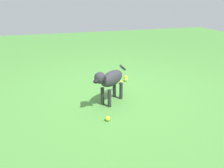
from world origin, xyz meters
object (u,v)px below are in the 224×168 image
object	(u,v)px
tennis_ball_2	(126,77)
tennis_ball_3	(108,119)
tennis_ball_0	(126,80)
dog	(110,80)
tennis_ball_1	(121,82)

from	to	relation	value
tennis_ball_2	tennis_ball_3	xyz separation A→B (m)	(0.79, 1.44, 0.00)
tennis_ball_0	tennis_ball_2	world-z (taller)	same
dog	tennis_ball_3	bearing A→B (deg)	29.93
tennis_ball_1	tennis_ball_2	world-z (taller)	same
tennis_ball_0	tennis_ball_1	bearing A→B (deg)	38.60
tennis_ball_0	tennis_ball_1	distance (m)	0.17
dog	tennis_ball_3	xyz separation A→B (m)	(0.18, 0.50, -0.35)
tennis_ball_1	tennis_ball_3	world-z (taller)	same
dog	tennis_ball_0	size ratio (longest dim) A/B	10.30
tennis_ball_0	tennis_ball_2	bearing A→B (deg)	-113.00
tennis_ball_1	tennis_ball_0	bearing A→B (deg)	-141.40
tennis_ball_0	tennis_ball_3	distance (m)	1.49
dog	tennis_ball_3	size ratio (longest dim) A/B	10.30
tennis_ball_2	dog	bearing A→B (deg)	56.92
dog	tennis_ball_2	xyz separation A→B (m)	(-0.61, -0.93, -0.35)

